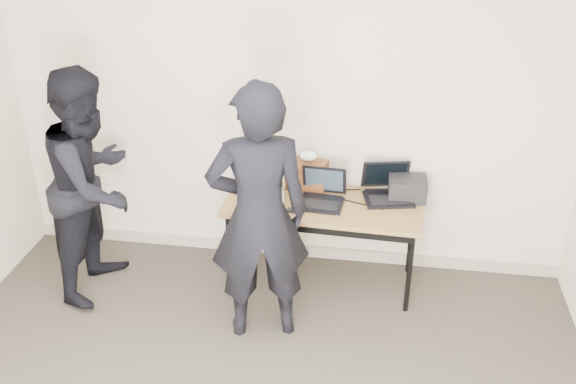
% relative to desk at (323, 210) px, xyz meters
% --- Properties ---
extents(room, '(4.60, 4.60, 2.80)m').
position_rel_desk_xyz_m(room, '(-0.33, -1.89, 0.69)').
color(room, '#3A352C').
rests_on(room, ground).
extents(desk, '(1.53, 0.72, 0.72)m').
position_rel_desk_xyz_m(desk, '(0.00, 0.00, 0.00)').
color(desk, olive).
rests_on(desk, ground).
extents(laptop_beige, '(0.29, 0.28, 0.21)m').
position_rel_desk_xyz_m(laptop_beige, '(-0.44, 0.01, 0.10)').
color(laptop_beige, '#B4AC90').
rests_on(laptop_beige, desk).
extents(laptop_center, '(0.36, 0.35, 0.26)m').
position_rel_desk_xyz_m(laptop_center, '(-0.02, 0.02, 0.12)').
color(laptop_center, black).
rests_on(laptop_center, desk).
extents(laptop_right, '(0.43, 0.42, 0.27)m').
position_rel_desk_xyz_m(laptop_right, '(0.48, 0.18, 0.12)').
color(laptop_right, black).
rests_on(laptop_right, desk).
extents(leather_satchel, '(0.38, 0.23, 0.25)m').
position_rel_desk_xyz_m(leather_satchel, '(-0.18, 0.23, 0.19)').
color(leather_satchel, brown).
rests_on(leather_satchel, desk).
extents(tissue, '(0.14, 0.11, 0.08)m').
position_rel_desk_xyz_m(tissue, '(-0.15, 0.23, 0.34)').
color(tissue, white).
rests_on(tissue, leather_satchel).
extents(equipment_box, '(0.30, 0.25, 0.17)m').
position_rel_desk_xyz_m(equipment_box, '(0.63, 0.19, 0.14)').
color(equipment_box, black).
rests_on(equipment_box, desk).
extents(power_brick, '(0.07, 0.05, 0.03)m').
position_rel_desk_xyz_m(power_brick, '(-0.22, -0.17, 0.07)').
color(power_brick, black).
rests_on(power_brick, desk).
extents(cables, '(1.14, 0.49, 0.01)m').
position_rel_desk_xyz_m(cables, '(0.05, 0.01, 0.06)').
color(cables, black).
rests_on(cables, desk).
extents(person_typist, '(0.79, 0.62, 1.90)m').
position_rel_desk_xyz_m(person_typist, '(-0.37, -0.65, 0.29)').
color(person_typist, black).
rests_on(person_typist, ground).
extents(person_observer, '(0.76, 0.93, 1.80)m').
position_rel_desk_xyz_m(person_observer, '(-1.71, -0.28, 0.24)').
color(person_observer, black).
rests_on(person_observer, ground).
extents(baseboard, '(4.50, 0.03, 0.10)m').
position_rel_desk_xyz_m(baseboard, '(-0.33, 0.34, -0.61)').
color(baseboard, '#A29786').
rests_on(baseboard, ground).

